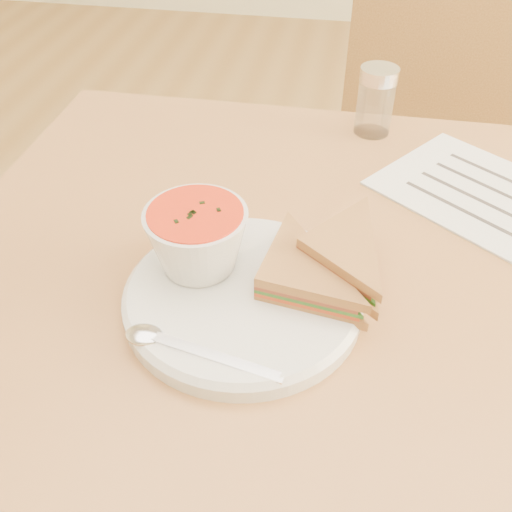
% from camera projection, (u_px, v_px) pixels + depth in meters
% --- Properties ---
extents(dining_table, '(1.00, 0.70, 0.75)m').
position_uv_depth(dining_table, '(338.00, 433.00, 0.90)').
color(dining_table, brown).
rests_on(dining_table, floor).
extents(chair_far, '(0.39, 0.39, 0.87)m').
position_uv_depth(chair_far, '(418.00, 219.00, 1.23)').
color(chair_far, brown).
rests_on(chair_far, floor).
extents(plate, '(0.30, 0.30, 0.02)m').
position_uv_depth(plate, '(243.00, 298.00, 0.59)').
color(plate, silver).
rests_on(plate, dining_table).
extents(soup_bowl, '(0.11, 0.11, 0.07)m').
position_uv_depth(soup_bowl, '(198.00, 242.00, 0.59)').
color(soup_bowl, silver).
rests_on(soup_bowl, plate).
extents(sandwich_half_a, '(0.13, 0.13, 0.04)m').
position_uv_depth(sandwich_half_a, '(254.00, 291.00, 0.56)').
color(sandwich_half_a, '#AF7A3D').
rests_on(sandwich_half_a, plate).
extents(sandwich_half_b, '(0.16, 0.16, 0.03)m').
position_uv_depth(sandwich_half_b, '(296.00, 251.00, 0.59)').
color(sandwich_half_b, '#AF7A3D').
rests_on(sandwich_half_b, plate).
extents(spoon, '(0.19, 0.07, 0.01)m').
position_uv_depth(spoon, '(196.00, 351.00, 0.52)').
color(spoon, silver).
rests_on(spoon, plate).
extents(paper_menu, '(0.33, 0.32, 0.00)m').
position_uv_depth(paper_menu, '(488.00, 197.00, 0.74)').
color(paper_menu, white).
rests_on(paper_menu, dining_table).
extents(condiment_shaker, '(0.07, 0.07, 0.10)m').
position_uv_depth(condiment_shaker, '(376.00, 101.00, 0.84)').
color(condiment_shaker, silver).
rests_on(condiment_shaker, dining_table).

